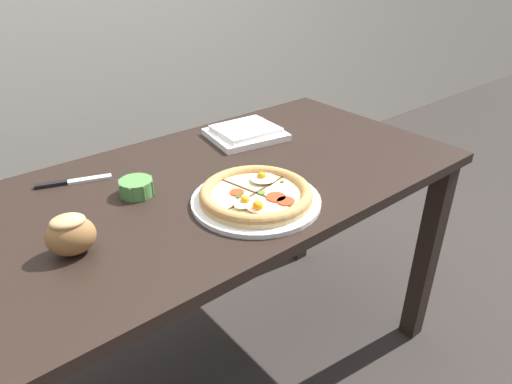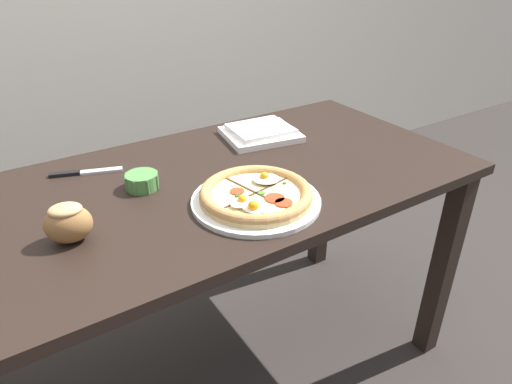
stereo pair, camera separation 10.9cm
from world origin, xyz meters
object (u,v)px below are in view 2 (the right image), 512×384
at_px(bread_piece_mid, 68,222).
at_px(dining_table, 210,214).
at_px(knife_main, 85,172).
at_px(pizza, 256,196).
at_px(ramekin_bowl, 142,181).
at_px(napkin_folded, 261,133).

bearing_deg(bread_piece_mid, dining_table, 13.66).
bearing_deg(knife_main, dining_table, -20.60).
bearing_deg(dining_table, bread_piece_mid, -166.34).
bearing_deg(pizza, ramekin_bowl, 132.43).
distance_m(dining_table, ramekin_bowl, 0.21).
distance_m(dining_table, bread_piece_mid, 0.41).
xyz_separation_m(pizza, napkin_folded, (0.24, 0.35, -0.00)).
relative_size(dining_table, pizza, 4.68).
distance_m(napkin_folded, knife_main, 0.55).
bearing_deg(knife_main, napkin_folded, 14.64).
relative_size(ramekin_bowl, bread_piece_mid, 0.77).
xyz_separation_m(dining_table, ramekin_bowl, (-0.16, 0.05, 0.13)).
bearing_deg(dining_table, knife_main, 140.39).
relative_size(dining_table, napkin_folded, 5.76).
relative_size(dining_table, ramekin_bowl, 16.59).
distance_m(napkin_folded, bread_piece_mid, 0.71).
xyz_separation_m(ramekin_bowl, napkin_folded, (0.44, 0.12, -0.01)).
bearing_deg(napkin_folded, pizza, -124.93).
height_order(dining_table, ramekin_bowl, ramekin_bowl).
distance_m(pizza, napkin_folded, 0.42).
relative_size(pizza, napkin_folded, 1.23).
bearing_deg(pizza, knife_main, 128.32).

